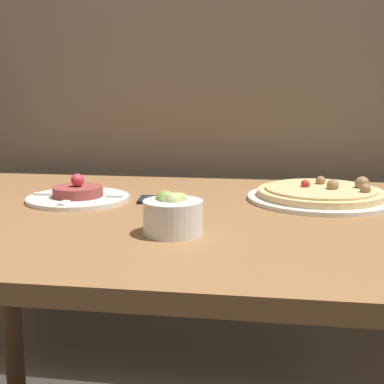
# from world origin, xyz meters

# --- Properties ---
(dining_table) EXTENTS (1.35, 0.90, 0.76)m
(dining_table) POSITION_xyz_m (0.00, 0.45, 0.67)
(dining_table) COLOR olive
(dining_table) RESTS_ON ground_plane
(pizza_plate) EXTENTS (0.35, 0.35, 0.06)m
(pizza_plate) POSITION_xyz_m (0.31, 0.63, 0.78)
(pizza_plate) COLOR white
(pizza_plate) RESTS_ON dining_table
(tartare_plate) EXTENTS (0.25, 0.25, 0.07)m
(tartare_plate) POSITION_xyz_m (-0.26, 0.54, 0.78)
(tartare_plate) COLOR white
(tartare_plate) RESTS_ON dining_table
(small_bowl) EXTENTS (0.11, 0.11, 0.08)m
(small_bowl) POSITION_xyz_m (0.02, 0.28, 0.80)
(small_bowl) COLOR white
(small_bowl) RESTS_ON dining_table
(napkin) EXTENTS (0.13, 0.08, 0.01)m
(napkin) POSITION_xyz_m (-0.06, 0.56, 0.77)
(napkin) COLOR black
(napkin) RESTS_ON dining_table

